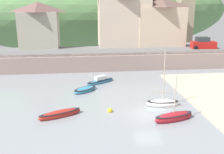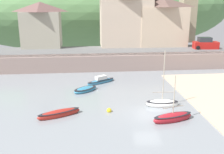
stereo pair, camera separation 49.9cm
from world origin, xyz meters
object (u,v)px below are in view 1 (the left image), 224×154
object	(u,v)px
waterfront_building_left	(39,25)
sailboat_tall_mast	(60,114)
parked_car_near_slipway	(203,44)
church_with_spire	(186,1)
motorboat_with_cabin	(174,117)
mooring_buoy	(110,110)
dinghy_open_wooden	(163,103)
sailboat_white_hull	(100,81)
waterfront_building_centre	(124,17)
rowboat_small_beached	(85,90)
waterfront_building_right	(159,21)

from	to	relation	value
waterfront_building_left	sailboat_tall_mast	world-z (taller)	waterfront_building_left
parked_car_near_slipway	church_with_spire	bearing A→B (deg)	97.02
motorboat_with_cabin	mooring_buoy	distance (m)	5.95
dinghy_open_wooden	sailboat_tall_mast	world-z (taller)	dinghy_open_wooden
waterfront_building_left	sailboat_white_hull	xyz separation A→B (m)	(9.48, -14.86, -6.08)
waterfront_building_left	church_with_spire	distance (m)	28.21
waterfront_building_centre	mooring_buoy	distance (m)	25.87
motorboat_with_cabin	mooring_buoy	xyz separation A→B (m)	(-5.41, 2.48, -0.17)
waterfront_building_centre	sailboat_white_hull	xyz separation A→B (m)	(-5.34, -14.86, -7.29)
waterfront_building_left	sailboat_white_hull	world-z (taller)	waterfront_building_left
church_with_spire	dinghy_open_wooden	bearing A→B (deg)	-114.55
waterfront_building_centre	sailboat_tall_mast	bearing A→B (deg)	-111.42
waterfront_building_centre	dinghy_open_wooden	distance (m)	24.43
waterfront_building_centre	rowboat_small_beached	xyz separation A→B (m)	(-7.35, -17.93, -7.36)
motorboat_with_cabin	sailboat_white_hull	distance (m)	13.16
waterfront_building_left	sailboat_white_hull	size ratio (longest dim) A/B	1.94
waterfront_building_left	mooring_buoy	world-z (taller)	waterfront_building_left
dinghy_open_wooden	mooring_buoy	world-z (taller)	dinghy_open_wooden
church_with_spire	motorboat_with_cabin	world-z (taller)	church_with_spire
dinghy_open_wooden	sailboat_tall_mast	distance (m)	10.20
sailboat_white_hull	mooring_buoy	xyz separation A→B (m)	(0.25, -9.40, -0.13)
sailboat_tall_mast	parked_car_near_slipway	size ratio (longest dim) A/B	0.96
waterfront_building_centre	dinghy_open_wooden	xyz separation A→B (m)	(0.35, -23.33, -7.25)
sailboat_tall_mast	sailboat_white_hull	distance (m)	10.89
sailboat_white_hull	waterfront_building_right	bearing A→B (deg)	18.67
waterfront_building_left	sailboat_white_hull	bearing A→B (deg)	-57.47
waterfront_building_centre	waterfront_building_right	bearing A→B (deg)	0.00
waterfront_building_centre	motorboat_with_cabin	xyz separation A→B (m)	(0.32, -26.74, -7.25)
rowboat_small_beached	sailboat_white_hull	distance (m)	3.67
parked_car_near_slipway	motorboat_with_cabin	bearing A→B (deg)	-114.79
mooring_buoy	rowboat_small_beached	bearing A→B (deg)	109.71
dinghy_open_wooden	parked_car_near_slipway	distance (m)	22.93
waterfront_building_right	waterfront_building_left	bearing A→B (deg)	180.00
dinghy_open_wooden	motorboat_with_cabin	size ratio (longest dim) A/B	1.34
dinghy_open_wooden	motorboat_with_cabin	xyz separation A→B (m)	(-0.03, -3.41, 0.00)
church_with_spire	motorboat_with_cabin	bearing A→B (deg)	-112.15
rowboat_small_beached	sailboat_white_hull	size ratio (longest dim) A/B	0.83
church_with_spire	rowboat_small_beached	xyz separation A→B (m)	(-20.19, -21.93, -10.04)
rowboat_small_beached	motorboat_with_cabin	bearing A→B (deg)	-89.37
waterfront_building_centre	church_with_spire	size ratio (longest dim) A/B	0.67
waterfront_building_left	waterfront_building_centre	size ratio (longest dim) A/B	0.76
church_with_spire	mooring_buoy	xyz separation A→B (m)	(-17.92, -28.26, -10.10)
waterfront_building_right	rowboat_small_beached	bearing A→B (deg)	-127.82
church_with_spire	dinghy_open_wooden	size ratio (longest dim) A/B	2.60
mooring_buoy	waterfront_building_centre	bearing A→B (deg)	78.16
sailboat_tall_mast	mooring_buoy	distance (m)	4.69
sailboat_tall_mast	parked_car_near_slipway	xyz separation A→B (m)	(22.86, 20.32, 2.95)
rowboat_small_beached	parked_car_near_slipway	size ratio (longest dim) A/B	0.79
motorboat_with_cabin	rowboat_small_beached	xyz separation A→B (m)	(-7.67, 8.81, -0.10)
dinghy_open_wooden	sailboat_white_hull	world-z (taller)	dinghy_open_wooden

